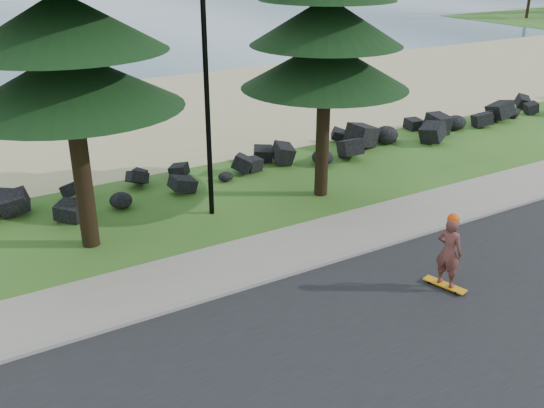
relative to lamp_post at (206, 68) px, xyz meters
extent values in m
plane|color=#2E591B|center=(0.00, -3.20, -4.13)|extent=(160.00, 160.00, 0.00)
cube|color=black|center=(0.00, -7.70, -4.12)|extent=(160.00, 7.00, 0.02)
cube|color=gray|center=(0.00, -4.10, -4.08)|extent=(160.00, 0.20, 0.10)
cube|color=gray|center=(0.00, -3.00, -4.09)|extent=(160.00, 2.00, 0.08)
cube|color=tan|center=(0.00, 11.30, -4.13)|extent=(160.00, 15.00, 0.01)
cylinder|color=black|center=(0.00, 0.00, -0.13)|extent=(0.14, 0.14, 8.00)
cube|color=orange|center=(2.71, -6.38, -4.04)|extent=(0.50, 1.00, 0.03)
imported|color=brown|center=(2.71, -6.38, -3.21)|extent=(0.54, 0.68, 1.63)
sphere|color=#E1450C|center=(2.71, -6.38, -2.43)|extent=(0.26, 0.26, 0.26)
camera|label=1|loc=(-6.55, -14.46, 2.97)|focal=40.00mm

